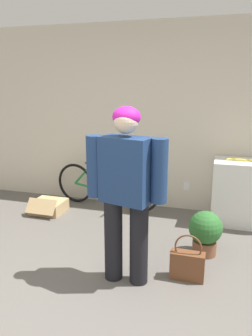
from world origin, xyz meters
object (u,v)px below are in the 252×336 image
object	(u,v)px
potted_plant	(205,231)
banana	(240,160)
handbag	(187,264)
person	(126,186)
cardboard_box	(49,206)
bicycle	(106,185)

from	to	relation	value
potted_plant	banana	bearing A→B (deg)	71.16
handbag	potted_plant	bearing A→B (deg)	76.63
handbag	person	bearing A→B (deg)	-162.64
person	cardboard_box	distance (m)	2.16
bicycle	cardboard_box	xyz separation A→B (m)	(-0.71, -0.42, -0.25)
bicycle	cardboard_box	bearing A→B (deg)	-141.57
banana	cardboard_box	world-z (taller)	banana
bicycle	banana	distance (m)	1.89
person	handbag	xyz separation A→B (m)	(0.54, 0.17, -0.76)
banana	potted_plant	world-z (taller)	banana
bicycle	handbag	size ratio (longest dim) A/B	3.69
banana	cardboard_box	bearing A→B (deg)	-171.21
person	bicycle	world-z (taller)	person
potted_plant	person	bearing A→B (deg)	-133.89
handbag	cardboard_box	bearing A→B (deg)	151.82
handbag	potted_plant	distance (m)	0.55
bicycle	banana	size ratio (longest dim) A/B	4.54
person	potted_plant	world-z (taller)	person
bicycle	cardboard_box	world-z (taller)	bicycle
bicycle	banana	bearing A→B (deg)	6.68
bicycle	potted_plant	distance (m)	1.80
bicycle	potted_plant	bearing A→B (deg)	-26.54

